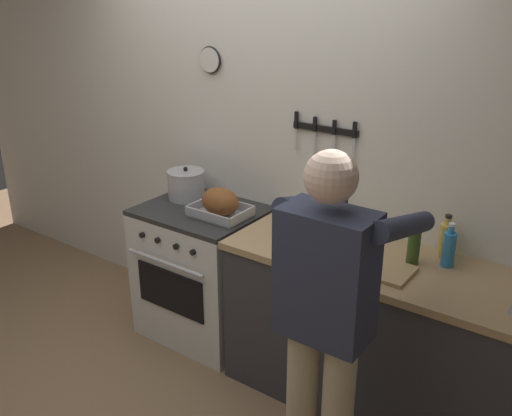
{
  "coord_description": "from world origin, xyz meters",
  "views": [
    {
      "loc": [
        2.0,
        -1.51,
        2.23
      ],
      "look_at": [
        0.31,
        0.85,
        1.07
      ],
      "focal_mm": 39.62,
      "sensor_mm": 36.0,
      "label": 1
    }
  ],
  "objects_px": {
    "bottle_dish_soap": "(449,248)",
    "cutting_board": "(376,268)",
    "bottle_olive_oil": "(414,244)",
    "person_cook": "(326,313)",
    "bottle_vinegar": "(319,216)",
    "stock_pot": "(186,185)",
    "stove": "(203,272)",
    "bottle_cooking_oil": "(446,239)",
    "roasting_pan": "(220,204)"
  },
  "relations": [
    {
      "from": "cutting_board",
      "to": "bottle_dish_soap",
      "type": "xyz_separation_m",
      "value": [
        0.27,
        0.25,
        0.09
      ]
    },
    {
      "from": "cutting_board",
      "to": "bottle_vinegar",
      "type": "relative_size",
      "value": 1.5
    },
    {
      "from": "cutting_board",
      "to": "bottle_cooking_oil",
      "type": "bearing_deg",
      "value": 56.44
    },
    {
      "from": "stove",
      "to": "stock_pot",
      "type": "xyz_separation_m",
      "value": [
        -0.2,
        0.09,
        0.55
      ]
    },
    {
      "from": "stock_pot",
      "to": "bottle_olive_oil",
      "type": "relative_size",
      "value": 0.95
    },
    {
      "from": "bottle_vinegar",
      "to": "bottle_olive_oil",
      "type": "height_order",
      "value": "bottle_olive_oil"
    },
    {
      "from": "person_cook",
      "to": "bottle_vinegar",
      "type": "distance_m",
      "value": 0.95
    },
    {
      "from": "roasting_pan",
      "to": "bottle_cooking_oil",
      "type": "xyz_separation_m",
      "value": [
        1.3,
        0.25,
        0.02
      ]
    },
    {
      "from": "stock_pot",
      "to": "bottle_olive_oil",
      "type": "bearing_deg",
      "value": -1.49
    },
    {
      "from": "cutting_board",
      "to": "bottle_dish_soap",
      "type": "distance_m",
      "value": 0.38
    },
    {
      "from": "stove",
      "to": "person_cook",
      "type": "relative_size",
      "value": 0.54
    },
    {
      "from": "person_cook",
      "to": "stock_pot",
      "type": "bearing_deg",
      "value": 57.94
    },
    {
      "from": "bottle_cooking_oil",
      "to": "bottle_dish_soap",
      "type": "xyz_separation_m",
      "value": [
        0.05,
        -0.09,
        -0.0
      ]
    },
    {
      "from": "stock_pot",
      "to": "cutting_board",
      "type": "distance_m",
      "value": 1.47
    },
    {
      "from": "bottle_cooking_oil",
      "to": "bottle_dish_soap",
      "type": "bearing_deg",
      "value": -63.55
    },
    {
      "from": "bottle_olive_oil",
      "to": "person_cook",
      "type": "bearing_deg",
      "value": -96.89
    },
    {
      "from": "stove",
      "to": "bottle_dish_soap",
      "type": "xyz_separation_m",
      "value": [
        1.52,
        0.13,
        0.55
      ]
    },
    {
      "from": "stove",
      "to": "bottle_dish_soap",
      "type": "distance_m",
      "value": 1.62
    },
    {
      "from": "bottle_dish_soap",
      "to": "person_cook",
      "type": "bearing_deg",
      "value": -106.35
    },
    {
      "from": "stock_pot",
      "to": "bottle_vinegar",
      "type": "xyz_separation_m",
      "value": [
        0.99,
        0.03,
        0.0
      ]
    },
    {
      "from": "cutting_board",
      "to": "person_cook",
      "type": "bearing_deg",
      "value": -86.64
    },
    {
      "from": "bottle_dish_soap",
      "to": "cutting_board",
      "type": "bearing_deg",
      "value": -137.87
    },
    {
      "from": "cutting_board",
      "to": "bottle_cooking_oil",
      "type": "relative_size",
      "value": 1.54
    },
    {
      "from": "person_cook",
      "to": "bottle_vinegar",
      "type": "relative_size",
      "value": 6.93
    },
    {
      "from": "person_cook",
      "to": "bottle_dish_soap",
      "type": "bearing_deg",
      "value": -20.69
    },
    {
      "from": "bottle_dish_soap",
      "to": "bottle_cooking_oil",
      "type": "bearing_deg",
      "value": 116.45
    },
    {
      "from": "person_cook",
      "to": "bottle_dish_soap",
      "type": "height_order",
      "value": "person_cook"
    },
    {
      "from": "roasting_pan",
      "to": "bottle_olive_oil",
      "type": "distance_m",
      "value": 1.2
    },
    {
      "from": "roasting_pan",
      "to": "bottle_vinegar",
      "type": "distance_m",
      "value": 0.63
    },
    {
      "from": "roasting_pan",
      "to": "stock_pot",
      "type": "height_order",
      "value": "stock_pot"
    },
    {
      "from": "person_cook",
      "to": "bottle_dish_soap",
      "type": "relative_size",
      "value": 7.13
    },
    {
      "from": "roasting_pan",
      "to": "cutting_board",
      "type": "bearing_deg",
      "value": -4.97
    },
    {
      "from": "stock_pot",
      "to": "cutting_board",
      "type": "height_order",
      "value": "stock_pot"
    },
    {
      "from": "stove",
      "to": "person_cook",
      "type": "bearing_deg",
      "value": -28.16
    },
    {
      "from": "stove",
      "to": "bottle_cooking_oil",
      "type": "bearing_deg",
      "value": 8.76
    },
    {
      "from": "roasting_pan",
      "to": "stove",
      "type": "bearing_deg",
      "value": 173.1
    },
    {
      "from": "stove",
      "to": "bottle_dish_soap",
      "type": "relative_size",
      "value": 3.86
    },
    {
      "from": "roasting_pan",
      "to": "bottle_olive_oil",
      "type": "height_order",
      "value": "bottle_olive_oil"
    },
    {
      "from": "person_cook",
      "to": "stock_pot",
      "type": "height_order",
      "value": "person_cook"
    },
    {
      "from": "person_cook",
      "to": "cutting_board",
      "type": "distance_m",
      "value": 0.57
    },
    {
      "from": "roasting_pan",
      "to": "bottle_vinegar",
      "type": "relative_size",
      "value": 1.47
    },
    {
      "from": "stove",
      "to": "bottle_vinegar",
      "type": "height_order",
      "value": "bottle_vinegar"
    },
    {
      "from": "stock_pot",
      "to": "bottle_vinegar",
      "type": "relative_size",
      "value": 1.03
    },
    {
      "from": "bottle_olive_oil",
      "to": "bottle_dish_soap",
      "type": "height_order",
      "value": "bottle_olive_oil"
    },
    {
      "from": "person_cook",
      "to": "bottle_dish_soap",
      "type": "xyz_separation_m",
      "value": [
        0.24,
        0.82,
        0.04
      ]
    },
    {
      "from": "bottle_vinegar",
      "to": "bottle_dish_soap",
      "type": "height_order",
      "value": "bottle_vinegar"
    },
    {
      "from": "stock_pot",
      "to": "stove",
      "type": "bearing_deg",
      "value": -24.88
    },
    {
      "from": "stove",
      "to": "bottle_dish_soap",
      "type": "height_order",
      "value": "bottle_dish_soap"
    },
    {
      "from": "stove",
      "to": "stock_pot",
      "type": "distance_m",
      "value": 0.59
    },
    {
      "from": "bottle_cooking_oil",
      "to": "bottle_olive_oil",
      "type": "height_order",
      "value": "bottle_olive_oil"
    }
  ]
}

